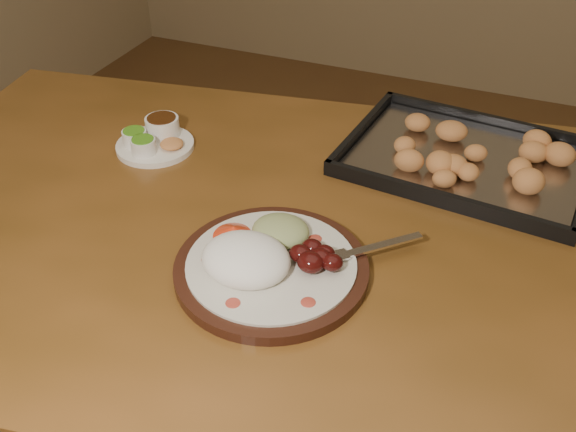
% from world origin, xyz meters
% --- Properties ---
extents(ground, '(4.00, 4.00, 0.00)m').
position_xyz_m(ground, '(0.00, 0.00, 0.00)').
color(ground, brown).
rests_on(ground, ground).
extents(dining_table, '(1.62, 1.12, 0.75)m').
position_xyz_m(dining_table, '(-0.23, -0.24, 0.65)').
color(dining_table, brown).
rests_on(dining_table, ground).
extents(dinner_plate, '(0.34, 0.29, 0.07)m').
position_xyz_m(dinner_plate, '(-0.22, -0.36, 0.77)').
color(dinner_plate, black).
rests_on(dinner_plate, dining_table).
extents(condiment_saucer, '(0.15, 0.15, 0.05)m').
position_xyz_m(condiment_saucer, '(-0.57, -0.11, 0.77)').
color(condiment_saucer, white).
rests_on(condiment_saucer, dining_table).
extents(baking_tray, '(0.47, 0.36, 0.05)m').
position_xyz_m(baking_tray, '(-0.00, 0.06, 0.77)').
color(baking_tray, black).
rests_on(baking_tray, dining_table).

